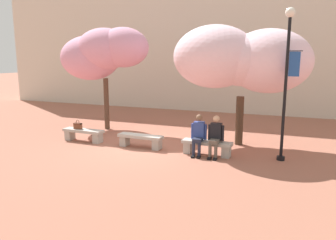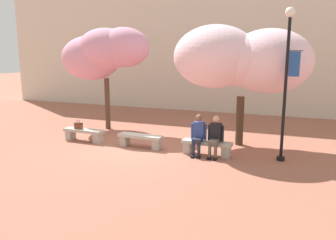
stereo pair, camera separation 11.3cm
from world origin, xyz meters
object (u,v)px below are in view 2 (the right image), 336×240
object	(u,v)px
stone_bench_center	(207,146)
handbag	(78,125)
stone_bench_west_end	(84,133)
cherry_tree_secondary	(104,53)
lamp_post_with_banner	(287,72)
stone_bench_near_west	(141,139)
person_seated_right	(215,135)
cherry_tree_main	(240,59)
person_seated_left	(198,133)

from	to	relation	value
stone_bench_center	handbag	distance (m)	4.95
stone_bench_west_end	cherry_tree_secondary	size ratio (longest dim) A/B	0.38
stone_bench_center	lamp_post_with_banner	world-z (taller)	lamp_post_with_banner
stone_bench_near_west	handbag	bearing A→B (deg)	-179.77
stone_bench_center	lamp_post_with_banner	distance (m)	3.26
person_seated_right	stone_bench_near_west	bearing A→B (deg)	178.84
person_seated_right	handbag	bearing A→B (deg)	179.53
handbag	lamp_post_with_banner	distance (m)	7.48
cherry_tree_main	cherry_tree_secondary	xyz separation A→B (m)	(-5.87, 0.71, 0.25)
stone_bench_center	cherry_tree_main	world-z (taller)	cherry_tree_main
person_seated_left	handbag	world-z (taller)	person_seated_left
stone_bench_west_end	lamp_post_with_banner	xyz separation A→B (m)	(6.96, 0.29, 2.36)
handbag	stone_bench_west_end	bearing A→B (deg)	2.65
stone_bench_west_end	lamp_post_with_banner	world-z (taller)	lamp_post_with_banner
handbag	cherry_tree_main	distance (m)	6.30
stone_bench_center	stone_bench_west_end	bearing A→B (deg)	180.00
person_seated_left	cherry_tree_secondary	world-z (taller)	cherry_tree_secondary
stone_bench_center	cherry_tree_main	xyz separation A→B (m)	(0.66, 1.57, 2.71)
stone_bench_near_west	handbag	world-z (taller)	handbag
stone_bench_near_west	lamp_post_with_banner	xyz separation A→B (m)	(4.60, 0.29, 2.36)
handbag	cherry_tree_main	world-z (taller)	cherry_tree_main
stone_bench_west_end	stone_bench_center	xyz separation A→B (m)	(4.72, 0.00, 0.00)
cherry_tree_main	stone_bench_near_west	bearing A→B (deg)	-152.53
person_seated_left	stone_bench_center	bearing A→B (deg)	11.09
stone_bench_near_west	person_seated_right	bearing A→B (deg)	-1.16
stone_bench_west_end	cherry_tree_secondary	bearing A→B (deg)	102.29
person_seated_right	cherry_tree_secondary	distance (m)	6.49
stone_bench_center	cherry_tree_secondary	distance (m)	6.41
person_seated_right	cherry_tree_secondary	size ratio (longest dim) A/B	0.30
handbag	cherry_tree_main	size ratio (longest dim) A/B	0.07
person_seated_right	person_seated_left	bearing A→B (deg)	179.97
stone_bench_west_end	stone_bench_center	world-z (taller)	same
person_seated_left	lamp_post_with_banner	size ratio (longest dim) A/B	0.29
stone_bench_near_west	lamp_post_with_banner	size ratio (longest dim) A/B	0.36
person_seated_right	cherry_tree_secondary	bearing A→B (deg)	157.02
stone_bench_near_west	person_seated_left	xyz separation A→B (m)	(2.09, -0.05, 0.40)
stone_bench_west_end	lamp_post_with_banner	size ratio (longest dim) A/B	0.36
stone_bench_center	cherry_tree_main	bearing A→B (deg)	67.23
stone_bench_near_west	person_seated_right	xyz separation A→B (m)	(2.64, -0.05, 0.40)
stone_bench_west_end	person_seated_right	world-z (taller)	person_seated_right
stone_bench_near_west	handbag	size ratio (longest dim) A/B	4.75
stone_bench_center	lamp_post_with_banner	xyz separation A→B (m)	(2.24, 0.29, 2.36)
handbag	person_seated_left	bearing A→B (deg)	-0.53
stone_bench_west_end	person_seated_right	xyz separation A→B (m)	(5.00, -0.05, 0.40)
stone_bench_near_west	cherry_tree_main	distance (m)	4.35
cherry_tree_main	person_seated_left	bearing A→B (deg)	-119.83
person_seated_left	cherry_tree_main	world-z (taller)	cherry_tree_main
cherry_tree_main	stone_bench_center	bearing A→B (deg)	-112.77
cherry_tree_main	stone_bench_west_end	bearing A→B (deg)	-163.73
stone_bench_near_west	cherry_tree_secondary	distance (m)	4.70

